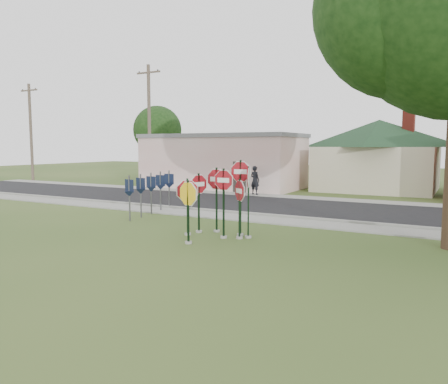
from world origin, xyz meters
The scene contains 20 objects.
ground centered at (0.00, 0.00, 0.00)m, with size 120.00×120.00×0.00m, color #334E1D.
sidewalk_near centered at (0.00, 5.50, 0.03)m, with size 60.00×1.60×0.06m, color gray.
road centered at (0.00, 10.00, 0.02)m, with size 60.00×7.00×0.04m, color black.
sidewalk_far centered at (0.00, 14.30, 0.03)m, with size 60.00×1.60×0.06m, color gray.
curb centered at (0.00, 6.50, 0.07)m, with size 60.00×0.20×0.14m, color gray.
stop_sign_center centered at (0.32, 1.37, 1.59)m, with size 1.02×0.24×2.58m.
stop_sign_yellow centered at (-0.29, 0.03, 1.36)m, with size 1.11×0.28×2.25m.
stop_sign_left centered at (-1.11, 1.21, 1.33)m, with size 0.81×0.83×2.21m.
stop_sign_right centered at (0.85, 1.56, 1.34)m, with size 0.82×0.65×2.22m.
stop_sign_back_right centered at (0.64, 2.05, 1.81)m, with size 1.04×0.24×2.87m.
stop_sign_back_left centered at (-0.47, 2.23, 1.60)m, with size 1.10×0.24×2.57m.
stop_sign_far_right centered at (1.07, 1.82, 1.63)m, with size 0.36×0.92×2.65m.
stop_sign_far_left centered at (-1.00, 1.82, 1.42)m, with size 0.43×0.93×2.35m.
route_sign_row centered at (-5.40, 4.50, 1.22)m, with size 1.43×4.63×2.00m.
building_stucco centered at (-9.00, 18.00, 2.15)m, with size 12.20×6.20×4.20m.
building_house centered at (2.00, 22.00, 3.65)m, with size 11.60×11.60×6.20m.
utility_pole_near centered at (-14.00, 15.20, 4.97)m, with size 2.20×0.26×9.50m.
utility_pole_far centered at (-28.00, 15.20, 4.71)m, with size 2.20×0.26×9.00m.
bg_tree_left centered at (-20.00, 24.00, 4.88)m, with size 4.90×4.90×7.35m.
pedestrian centered at (-4.45, 14.22, 1.01)m, with size 0.69×0.46×1.90m, color black.
Camera 1 is at (7.74, -11.97, 3.26)m, focal length 35.00 mm.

